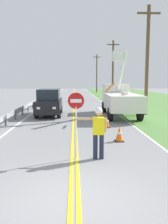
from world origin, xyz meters
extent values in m
plane|color=gray|center=(0.00, 0.00, 0.00)|extent=(160.00, 160.00, 0.00)
cube|color=yellow|center=(-0.09, 20.00, 0.01)|extent=(0.11, 110.00, 0.01)
cube|color=yellow|center=(0.09, 20.00, 0.01)|extent=(0.11, 110.00, 0.01)
cube|color=silver|center=(3.60, 20.00, 0.01)|extent=(0.12, 110.00, 0.01)
cube|color=silver|center=(-3.60, 20.00, 0.01)|extent=(0.12, 110.00, 0.01)
cylinder|color=#1E2338|center=(0.95, 2.76, 0.44)|extent=(0.16, 0.16, 0.88)
cylinder|color=#1E2338|center=(0.73, 2.77, 0.44)|extent=(0.16, 0.16, 0.88)
cube|color=yellow|center=(0.84, 2.77, 1.18)|extent=(0.41, 0.26, 0.60)
cylinder|color=tan|center=(0.34, 2.79, 1.43)|extent=(0.60, 0.11, 0.09)
cylinder|color=tan|center=(1.08, 2.76, 1.21)|extent=(0.09, 0.09, 0.48)
sphere|color=tan|center=(0.84, 2.77, 1.65)|extent=(0.22, 0.22, 0.22)
sphere|color=white|center=(0.84, 2.77, 1.70)|extent=(0.25, 0.25, 0.25)
cylinder|color=silver|center=(0.06, 2.80, 0.92)|extent=(0.04, 0.04, 1.85)
cylinder|color=#B71414|center=(0.06, 2.80, 2.05)|extent=(0.56, 0.03, 0.56)
cube|color=white|center=(0.06, 2.78, 2.05)|extent=(0.38, 0.01, 0.12)
cube|color=white|center=(3.52, 11.62, 1.21)|extent=(2.43, 4.66, 1.10)
cube|color=white|center=(3.61, 15.07, 1.46)|extent=(2.26, 2.16, 2.00)
cube|color=#1E2833|center=(3.64, 16.10, 1.76)|extent=(1.98, 0.12, 0.90)
cylinder|color=silver|center=(3.49, 10.71, 1.88)|extent=(0.56, 0.56, 0.24)
cylinder|color=silver|center=(3.53, 12.31, 3.37)|extent=(0.33, 3.36, 2.90)
cube|color=white|center=(3.58, 13.91, 4.73)|extent=(0.92, 0.92, 0.80)
cube|color=orange|center=(2.29, 9.86, 2.31)|extent=(0.62, 0.82, 0.59)
cylinder|color=black|center=(2.58, 14.90, 0.46)|extent=(0.35, 0.93, 0.92)
cylinder|color=black|center=(4.64, 14.85, 0.46)|extent=(0.35, 0.93, 0.92)
cylinder|color=black|center=(2.46, 10.62, 0.46)|extent=(0.35, 0.93, 0.92)
cylinder|color=black|center=(4.52, 10.56, 0.46)|extent=(0.35, 0.93, 0.92)
cube|color=black|center=(-1.99, 13.36, 0.80)|extent=(1.90, 4.62, 0.92)
cube|color=#1E2833|center=(-1.99, 13.36, 1.68)|extent=(1.66, 2.87, 0.84)
cube|color=#EAEACC|center=(-1.41, 11.09, 0.85)|extent=(0.24, 0.06, 0.16)
cube|color=#EAEACC|center=(-2.51, 11.08, 0.85)|extent=(0.24, 0.06, 0.16)
cylinder|color=black|center=(-1.15, 11.95, 0.34)|extent=(0.29, 0.68, 0.68)
cylinder|color=black|center=(-2.79, 11.93, 0.34)|extent=(0.29, 0.68, 0.68)
cylinder|color=black|center=(-1.19, 14.80, 0.34)|extent=(0.29, 0.68, 0.68)
cylinder|color=black|center=(-2.83, 14.78, 0.34)|extent=(0.29, 0.68, 0.68)
cylinder|color=brown|center=(5.78, 13.42, 4.26)|extent=(0.28, 0.28, 8.52)
cube|color=brown|center=(5.78, 13.42, 7.92)|extent=(1.80, 0.14, 0.14)
cylinder|color=brown|center=(5.75, 29.85, 4.32)|extent=(0.28, 0.28, 8.65)
cube|color=brown|center=(5.75, 29.85, 8.05)|extent=(1.80, 0.14, 0.14)
cylinder|color=brown|center=(5.37, 51.22, 4.49)|extent=(0.28, 0.28, 8.99)
cube|color=brown|center=(5.37, 51.22, 8.39)|extent=(1.80, 0.14, 0.14)
cone|color=orange|center=(2.03, 5.12, 0.35)|extent=(0.36, 0.36, 0.70)
cylinder|color=white|center=(2.03, 5.12, 0.39)|extent=(0.25, 0.25, 0.08)
cube|color=black|center=(2.03, 5.12, 0.01)|extent=(0.40, 0.40, 0.03)
cone|color=orange|center=(1.90, 8.31, 0.35)|extent=(0.36, 0.36, 0.70)
cylinder|color=white|center=(1.90, 8.31, 0.39)|extent=(0.25, 0.25, 0.08)
cube|color=black|center=(1.90, 8.31, 0.01)|extent=(0.40, 0.40, 0.03)
cone|color=orange|center=(1.96, 10.82, 0.35)|extent=(0.36, 0.36, 0.70)
cylinder|color=white|center=(1.96, 10.82, 0.39)|extent=(0.25, 0.25, 0.08)
cube|color=black|center=(1.96, 10.82, 0.01)|extent=(0.40, 0.40, 0.03)
cube|color=#9EA0A3|center=(-4.20, 14.77, 0.55)|extent=(0.06, 32.00, 0.32)
cube|color=#4C4C51|center=(-4.20, 9.05, 0.28)|extent=(0.10, 0.10, 0.55)
cube|color=#4C4C51|center=(-4.20, 11.34, 0.28)|extent=(0.10, 0.10, 0.55)
cube|color=#4C4C51|center=(-4.20, 13.63, 0.28)|extent=(0.10, 0.10, 0.55)
cube|color=#4C4C51|center=(-4.20, 15.91, 0.28)|extent=(0.10, 0.10, 0.55)
cube|color=#4C4C51|center=(-4.20, 18.20, 0.28)|extent=(0.10, 0.10, 0.55)
cube|color=#4C4C51|center=(-4.20, 20.48, 0.28)|extent=(0.10, 0.10, 0.55)
cube|color=#4C4C51|center=(-4.20, 22.77, 0.28)|extent=(0.10, 0.10, 0.55)
cube|color=#4C4C51|center=(-4.20, 25.05, 0.28)|extent=(0.10, 0.10, 0.55)
cube|color=#4C4C51|center=(-4.20, 27.34, 0.28)|extent=(0.10, 0.10, 0.55)
cube|color=#4C4C51|center=(-4.20, 29.63, 0.28)|extent=(0.10, 0.10, 0.55)
camera|label=1|loc=(0.02, -5.11, 2.72)|focal=37.28mm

